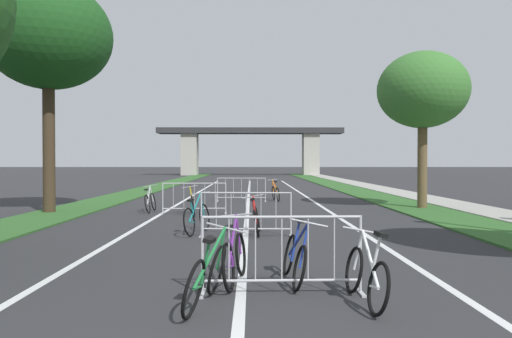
{
  "coord_description": "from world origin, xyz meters",
  "views": [
    {
      "loc": [
        0.14,
        -2.14,
        1.77
      ],
      "look_at": [
        0.42,
        26.88,
        1.31
      ],
      "focal_mm": 33.99,
      "sensor_mm": 36.0,
      "label": 1
    }
  ],
  "objects": [
    {
      "name": "grass_verge_left",
      "position": [
        -6.32,
        29.67,
        0.03
      ],
      "size": [
        2.11,
        72.53,
        0.05
      ],
      "primitive_type": "cube",
      "color": "#2D5B26",
      "rests_on": "ground"
    },
    {
      "name": "grass_verge_right",
      "position": [
        6.32,
        29.67,
        0.03
      ],
      "size": [
        2.11,
        72.53,
        0.05
      ],
      "primitive_type": "cube",
      "color": "#2D5B26",
      "rests_on": "ground"
    },
    {
      "name": "sidewalk_path_right",
      "position": [
        8.28,
        29.67,
        0.04
      ],
      "size": [
        1.81,
        72.53,
        0.08
      ],
      "primitive_type": "cube",
      "color": "#9E9B93",
      "rests_on": "ground"
    },
    {
      "name": "lane_stripe_center",
      "position": [
        0.0,
        20.98,
        0.0
      ],
      "size": [
        0.14,
        41.96,
        0.01
      ],
      "primitive_type": "cube",
      "color": "silver",
      "rests_on": "ground"
    },
    {
      "name": "lane_stripe_right_lane",
      "position": [
        2.9,
        20.98,
        0.0
      ],
      "size": [
        0.14,
        41.96,
        0.01
      ],
      "primitive_type": "cube",
      "color": "silver",
      "rests_on": "ground"
    },
    {
      "name": "lane_stripe_left_lane",
      "position": [
        -2.9,
        20.98,
        0.0
      ],
      "size": [
        0.14,
        41.96,
        0.01
      ],
      "primitive_type": "cube",
      "color": "silver",
      "rests_on": "ground"
    },
    {
      "name": "overpass_bridge",
      "position": [
        0.0,
        59.94,
        4.2
      ],
      "size": [
        23.57,
        3.26,
        6.02
      ],
      "color": "#2D2D30",
      "rests_on": "ground"
    },
    {
      "name": "tree_left_oak_mid",
      "position": [
        -6.76,
        14.42,
        6.01
      ],
      "size": [
        4.27,
        4.27,
        7.86
      ],
      "color": "#3D2D1E",
      "rests_on": "ground"
    },
    {
      "name": "tree_right_oak_near",
      "position": [
        6.52,
        15.83,
        4.4
      ],
      "size": [
        3.34,
        3.34,
        5.85
      ],
      "color": "brown",
      "rests_on": "ground"
    },
    {
      "name": "crowd_barrier_nearest",
      "position": [
        0.55,
        4.29,
        0.52
      ],
      "size": [
        2.18,
        0.48,
        1.05
      ],
      "rotation": [
        0.0,
        0.0,
        0.02
      ],
      "color": "#ADADB2",
      "rests_on": "ground"
    },
    {
      "name": "crowd_barrier_second",
      "position": [
        0.01,
        9.24,
        0.52
      ],
      "size": [
        2.19,
        0.51,
        1.05
      ],
      "rotation": [
        0.0,
        0.0,
        -0.03
      ],
      "color": "#ADADB2",
      "rests_on": "ground"
    },
    {
      "name": "crowd_barrier_third",
      "position": [
        -1.79,
        14.19,
        0.52
      ],
      "size": [
        2.19,
        0.53,
        1.05
      ],
      "rotation": [
        0.0,
        0.0,
        0.04
      ],
      "color": "#ADADB2",
      "rests_on": "ground"
    },
    {
      "name": "crowd_barrier_fourth",
      "position": [
        -0.3,
        19.14,
        0.52
      ],
      "size": [
        2.19,
        0.53,
        1.05
      ],
      "rotation": [
        0.0,
        0.0,
        -0.04
      ],
      "color": "#ADADB2",
      "rests_on": "ground"
    },
    {
      "name": "bicycle_orange_0",
      "position": [
        1.23,
        19.6,
        0.36
      ],
      "size": [
        0.54,
        1.59,
        0.97
      ],
      "rotation": [
        0.0,
        0.0,
        0.15
      ],
      "color": "black",
      "rests_on": "ground"
    },
    {
      "name": "bicycle_silver_1",
      "position": [
        -3.39,
        14.76,
        0.37
      ],
      "size": [
        0.49,
        1.63,
        0.95
      ],
      "rotation": [
        0.0,
        0.0,
        0.0
      ],
      "color": "black",
      "rests_on": "ground"
    },
    {
      "name": "bicycle_blue_2",
      "position": [
        0.77,
        4.89,
        0.37
      ],
      "size": [
        0.57,
        1.62,
        1.0
      ],
      "rotation": [
        0.0,
        0.0,
        3.21
      ],
      "color": "black",
      "rests_on": "ground"
    },
    {
      "name": "bicycle_green_3",
      "position": [
        -0.4,
        3.74,
        0.38
      ],
      "size": [
        0.7,
        1.7,
        0.97
      ],
      "rotation": [
        0.0,
        0.0,
        -0.19
      ],
      "color": "black",
      "rests_on": "ground"
    },
    {
      "name": "bicycle_purple_4",
      "position": [
        -0.1,
        4.86,
        0.37
      ],
      "size": [
        0.48,
        1.63,
        0.98
      ],
      "rotation": [
        0.0,
        0.0,
        -0.15
      ],
      "color": "black",
      "rests_on": "ground"
    },
    {
      "name": "bicycle_yellow_5",
      "position": [
        -1.8,
        13.82,
        0.39
      ],
      "size": [
        0.5,
        1.67,
        1.01
      ],
      "rotation": [
        0.0,
        0.0,
        3.26
      ],
      "color": "black",
      "rests_on": "ground"
    },
    {
      "name": "bicycle_red_6",
      "position": [
        0.27,
        9.61,
        0.36
      ],
      "size": [
        0.53,
        1.61,
        0.95
      ],
      "rotation": [
        0.0,
        0.0,
        -0.04
      ],
      "color": "black",
      "rests_on": "ground"
    },
    {
      "name": "bicycle_white_7",
      "position": [
        1.57,
        3.84,
        0.36
      ],
      "size": [
        0.54,
        1.62,
        0.93
      ],
      "rotation": [
        0.0,
        0.0,
        0.07
      ],
      "color": "black",
      "rests_on": "ground"
    },
    {
      "name": "bicycle_teal_8",
      "position": [
        -1.2,
        9.75,
        0.39
      ],
      "size": [
        0.56,
        1.73,
        1.01
      ],
      "rotation": [
        0.0,
        0.0,
        -0.24
      ],
      "color": "black",
      "rests_on": "ground"
    }
  ]
}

